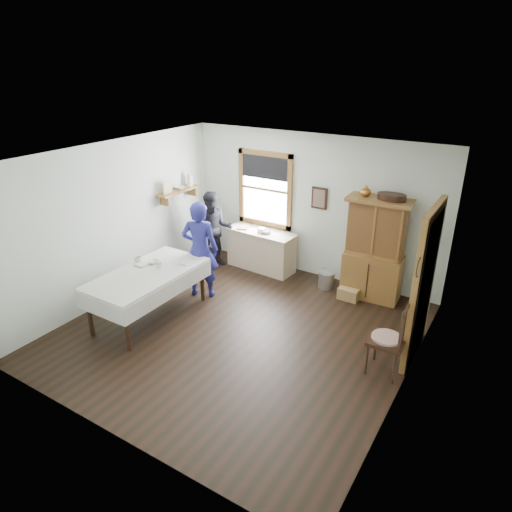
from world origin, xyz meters
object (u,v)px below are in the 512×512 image
at_px(dining_table, 149,295).
at_px(pail, 326,280).
at_px(woman_blue, 200,253).
at_px(china_hutch, 374,250).
at_px(figure_dark, 214,232).
at_px(spindle_chair, 387,337).
at_px(work_counter, 261,250).
at_px(wicker_basket, 349,293).

bearing_deg(dining_table, pail, 50.20).
bearing_deg(woman_blue, china_hutch, -173.80).
bearing_deg(figure_dark, spindle_chair, -56.51).
relative_size(china_hutch, dining_table, 0.91).
bearing_deg(woman_blue, pail, -165.67).
height_order(china_hutch, pail, china_hutch).
xyz_separation_m(spindle_chair, figure_dark, (-3.98, 1.57, 0.17)).
height_order(spindle_chair, figure_dark, figure_dark).
relative_size(work_counter, woman_blue, 0.87).
bearing_deg(wicker_basket, figure_dark, -178.25).
relative_size(china_hutch, woman_blue, 1.12).
xyz_separation_m(work_counter, spindle_chair, (3.10, -1.93, 0.14)).
xyz_separation_m(work_counter, china_hutch, (2.25, 0.01, 0.50)).
distance_m(woman_blue, figure_dark, 1.26).
bearing_deg(china_hutch, woman_blue, -152.62).
distance_m(dining_table, pail, 3.20).
distance_m(china_hutch, spindle_chair, 2.15).
height_order(pail, figure_dark, figure_dark).
distance_m(spindle_chair, woman_blue, 3.48).
xyz_separation_m(dining_table, spindle_chair, (3.69, 0.60, 0.15)).
bearing_deg(pail, work_counter, 176.62).
bearing_deg(spindle_chair, china_hutch, 110.59).
height_order(work_counter, dining_table, same).
bearing_deg(dining_table, wicker_basket, 41.45).
bearing_deg(figure_dark, work_counter, -12.59).
distance_m(china_hutch, figure_dark, 3.16).
xyz_separation_m(dining_table, figure_dark, (-0.29, 2.17, 0.32)).
height_order(pail, wicker_basket, pail).
relative_size(china_hutch, spindle_chair, 1.66).
xyz_separation_m(china_hutch, woman_blue, (-2.59, -1.50, -0.10)).
height_order(woman_blue, figure_dark, woman_blue).
bearing_deg(china_hutch, dining_table, -140.87).
bearing_deg(figure_dark, china_hutch, -28.29).
distance_m(china_hutch, dining_table, 3.84).
bearing_deg(wicker_basket, dining_table, -138.55).
relative_size(dining_table, wicker_basket, 5.58).
bearing_deg(work_counter, dining_table, -99.31).
xyz_separation_m(wicker_basket, figure_dark, (-2.85, -0.09, 0.61)).
bearing_deg(wicker_basket, china_hutch, 44.94).
distance_m(pail, wicker_basket, 0.55).
distance_m(wicker_basket, figure_dark, 2.91).
xyz_separation_m(work_counter, figure_dark, (-0.88, -0.36, 0.32)).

